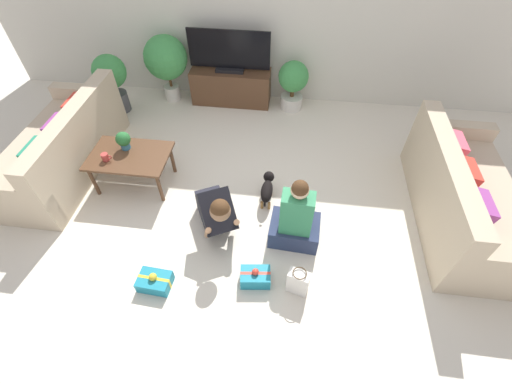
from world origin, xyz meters
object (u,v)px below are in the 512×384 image
(sofa_right, at_px, (462,198))
(mug, at_px, (105,157))
(gift_box_a, at_px, (255,277))
(gift_box_b, at_px, (155,281))
(dog, at_px, (267,188))
(tv_console, at_px, (231,87))
(potted_plant_back_left, at_px, (166,59))
(potted_plant_back_right, at_px, (293,82))
(sofa_left, at_px, (62,149))
(tabletop_plant, at_px, (123,140))
(coffee_table, at_px, (130,158))
(person_kneeling, at_px, (216,211))
(person_sitting, at_px, (296,220))
(potted_plant_corner_left, at_px, (111,78))
(tv, at_px, (229,53))
(gift_bag_a, at_px, (298,282))

(sofa_right, xyz_separation_m, mug, (-4.00, -0.04, 0.19))
(gift_box_a, bearing_deg, gift_box_b, -170.24)
(sofa_right, bearing_deg, dog, 89.86)
(tv_console, distance_m, mug, 2.35)
(potted_plant_back_left, xyz_separation_m, potted_plant_back_right, (1.92, -0.00, -0.23))
(sofa_left, xyz_separation_m, tabletop_plant, (0.90, -0.04, 0.27))
(tv_console, bearing_deg, potted_plant_back_left, -177.02)
(sofa_left, height_order, tabletop_plant, sofa_left)
(potted_plant_back_left, bearing_deg, coffee_table, -86.93)
(coffee_table, relative_size, dog, 1.79)
(tv_console, height_order, potted_plant_back_left, potted_plant_back_left)
(person_kneeling, relative_size, person_sitting, 0.85)
(coffee_table, height_order, potted_plant_back_right, potted_plant_back_right)
(sofa_right, height_order, gift_box_b, sofa_right)
(potted_plant_corner_left, distance_m, mug, 1.74)
(tv_console, bearing_deg, person_sitting, -66.20)
(tv, height_order, potted_plant_back_left, tv)
(sofa_left, height_order, mug, sofa_left)
(person_sitting, distance_m, dog, 0.66)
(sofa_right, relative_size, potted_plant_back_right, 2.65)
(coffee_table, relative_size, potted_plant_back_right, 1.22)
(potted_plant_corner_left, bearing_deg, sofa_left, -96.14)
(person_sitting, distance_m, mug, 2.27)
(coffee_table, height_order, person_kneeling, person_kneeling)
(tv_console, relative_size, tv, 1.02)
(tabletop_plant, bearing_deg, dog, -6.05)
(mug, bearing_deg, person_kneeling, -19.62)
(gift_box_b, bearing_deg, tv_console, 86.87)
(person_sitting, xyz_separation_m, tabletop_plant, (-2.07, 0.73, 0.26))
(tv_console, xyz_separation_m, mug, (-1.08, -2.07, 0.23))
(dog, relative_size, tabletop_plant, 2.33)
(dog, bearing_deg, potted_plant_back_left, -47.92)
(tv, bearing_deg, sofa_right, -34.75)
(person_sitting, relative_size, gift_bag_a, 2.86)
(gift_bag_a, bearing_deg, sofa_right, 33.51)
(sofa_right, height_order, potted_plant_corner_left, potted_plant_corner_left)
(dog, distance_m, tabletop_plant, 1.77)
(tv, bearing_deg, potted_plant_back_right, -2.98)
(mug, bearing_deg, coffee_table, 28.17)
(coffee_table, bearing_deg, sofa_left, 171.29)
(tv_console, bearing_deg, tabletop_plant, -116.93)
(tv_console, height_order, tv, tv)
(tv_console, xyz_separation_m, person_sitting, (1.13, -2.57, 0.05))
(dog, bearing_deg, potted_plant_corner_left, -31.89)
(sofa_right, xyz_separation_m, person_sitting, (-1.79, -0.54, 0.01))
(coffee_table, xyz_separation_m, tv_console, (0.86, 1.95, -0.14))
(potted_plant_corner_left, distance_m, person_kneeling, 2.91)
(gift_box_a, relative_size, gift_bag_a, 0.97)
(mug, bearing_deg, gift_box_b, -53.72)
(coffee_table, xyz_separation_m, tabletop_plant, (-0.08, 0.11, 0.17))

